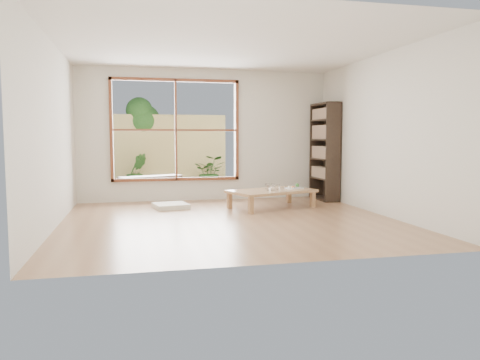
% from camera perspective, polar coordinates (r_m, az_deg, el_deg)
% --- Properties ---
extents(ground, '(5.00, 5.00, 0.00)m').
position_cam_1_polar(ground, '(7.14, -1.17, -4.95)').
color(ground, '#9F744F').
rests_on(ground, ground).
extents(low_table, '(1.68, 1.28, 0.33)m').
position_cam_1_polar(low_table, '(8.37, 3.85, -1.46)').
color(low_table, tan).
rests_on(low_table, ground).
extents(floor_cushion, '(0.66, 0.66, 0.08)m').
position_cam_1_polar(floor_cushion, '(8.45, -8.44, -3.12)').
color(floor_cushion, white).
rests_on(floor_cushion, ground).
extents(bookshelf, '(0.31, 0.87, 1.94)m').
position_cam_1_polar(bookshelf, '(9.54, 10.30, 3.41)').
color(bookshelf, '#2D2319').
rests_on(bookshelf, ground).
extents(glass_tall, '(0.07, 0.07, 0.12)m').
position_cam_1_polar(glass_tall, '(8.22, 4.01, -0.88)').
color(glass_tall, silver).
rests_on(glass_tall, low_table).
extents(glass_mid, '(0.06, 0.06, 0.09)m').
position_cam_1_polar(glass_mid, '(8.45, 4.68, -0.85)').
color(glass_mid, silver).
rests_on(glass_mid, low_table).
extents(glass_short, '(0.08, 0.08, 0.10)m').
position_cam_1_polar(glass_short, '(8.46, 3.39, -0.78)').
color(glass_short, silver).
rests_on(glass_short, low_table).
extents(glass_small, '(0.07, 0.07, 0.08)m').
position_cam_1_polar(glass_small, '(8.28, 3.50, -0.97)').
color(glass_small, silver).
rests_on(glass_small, low_table).
extents(food_tray, '(0.33, 0.27, 0.09)m').
position_cam_1_polar(food_tray, '(8.63, 6.69, -0.88)').
color(food_tray, white).
rests_on(food_tray, low_table).
extents(deck, '(2.80, 2.00, 0.05)m').
position_cam_1_polar(deck, '(10.55, -8.26, -1.67)').
color(deck, '#3D332C').
rests_on(deck, ground).
extents(garden_bench, '(1.37, 0.87, 0.42)m').
position_cam_1_polar(garden_bench, '(10.06, -10.86, 0.15)').
color(garden_bench, '#2D2319').
rests_on(garden_bench, deck).
extents(bamboo_fence, '(2.80, 0.06, 1.80)m').
position_cam_1_polar(bamboo_fence, '(11.47, -8.72, 3.39)').
color(bamboo_fence, '#DDBE71').
rests_on(bamboo_fence, ground).
extents(shrub_right, '(0.86, 0.80, 0.80)m').
position_cam_1_polar(shrub_right, '(11.27, -3.63, 0.98)').
color(shrub_right, '#2D5920').
rests_on(shrub_right, deck).
extents(shrub_left, '(0.55, 0.49, 0.86)m').
position_cam_1_polar(shrub_left, '(11.12, -12.48, 0.97)').
color(shrub_left, '#2D5920').
rests_on(shrub_left, deck).
extents(garden_tree, '(1.04, 0.85, 2.22)m').
position_cam_1_polar(garden_tree, '(11.75, -12.20, 6.91)').
color(garden_tree, '#4C3D2D').
rests_on(garden_tree, ground).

